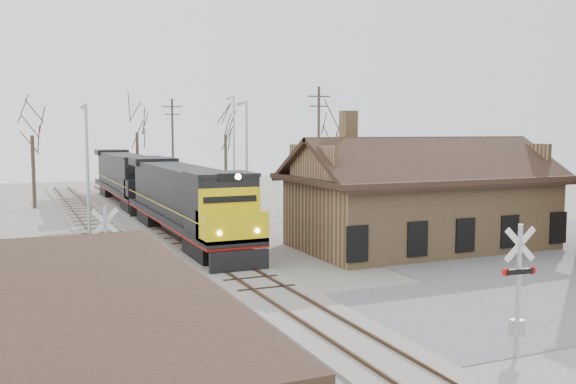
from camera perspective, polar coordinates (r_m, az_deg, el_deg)
name	(u,v)px	position (r m, az deg, el deg)	size (l,w,h in m)	color
ground	(332,331)	(22.34, 3.89, -12.23)	(140.00, 140.00, 0.00)	gray
road	(332,331)	(22.34, 3.89, -12.19)	(60.00, 9.00, 0.03)	#5C5C60
track_main	(207,252)	(35.91, -7.20, -5.33)	(3.40, 90.00, 0.24)	gray
track_siding	(124,259)	(34.95, -14.34, -5.76)	(3.40, 90.00, 0.24)	gray
depot	(420,206)	(38.06, 11.69, -1.22)	(15.20, 9.31, 7.90)	#9A7850
locomotive_lead	(186,201)	(39.83, -9.05, -0.77)	(3.17, 21.23, 4.72)	black
locomotive_trailing	(127,177)	(60.82, -14.10, 1.30)	(3.17, 21.23, 4.46)	black
crossbuck_near	(518,296)	(20.50, 19.78, -8.65)	(1.16, 0.30, 4.05)	#A5A8AD
crossbuck_far	(106,263)	(24.84, -15.85, -6.10)	(1.14, 0.34, 4.02)	#A5A8AD
streetlight_a	(87,165)	(40.27, -17.42, 2.31)	(0.25, 2.04, 8.38)	#A5A8AD
streetlight_b	(246,155)	(46.63, -3.75, 3.28)	(0.25, 2.04, 8.88)	#A5A8AD
streetlight_c	(234,144)	(58.99, -4.86, 4.24)	(0.25, 2.04, 9.88)	#A5A8AD
utility_pole_b	(173,145)	(67.88, -10.21, 4.12)	(2.00, 0.24, 10.00)	#382D23
utility_pole_c	(319,147)	(53.10, 2.74, 4.02)	(2.00, 0.24, 10.35)	#382D23
tree_b	(32,123)	(59.60, -21.83, 5.70)	(4.23, 4.23, 10.37)	#382D23
tree_c	(137,122)	(68.36, -13.30, 6.09)	(4.38, 4.38, 10.73)	#382D23
tree_d	(225,124)	(63.91, -5.59, 6.05)	(4.25, 4.25, 10.40)	#382D23
tree_e	(332,134)	(61.76, 3.97, 5.12)	(3.65, 3.65, 8.95)	#382D23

